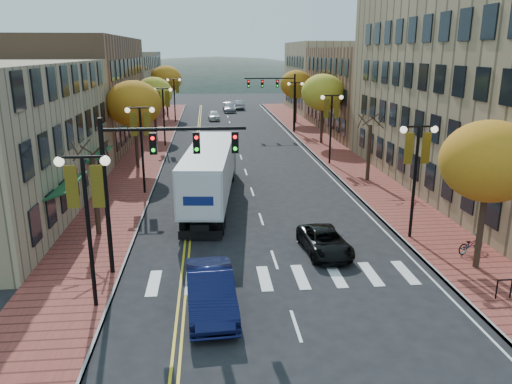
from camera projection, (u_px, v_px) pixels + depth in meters
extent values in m
plane|color=black|center=(287.00, 300.00, 20.05)|extent=(200.00, 200.00, 0.00)
cube|color=brown|center=(149.00, 149.00, 50.32)|extent=(4.00, 85.00, 0.15)
cube|color=brown|center=(324.00, 146.00, 51.98)|extent=(4.00, 85.00, 0.15)
cube|color=brown|center=(71.00, 92.00, 51.46)|extent=(12.00, 24.00, 11.00)
cube|color=#9E8966|center=(114.00, 84.00, 75.60)|extent=(12.00, 26.00, 9.50)
cube|color=brown|center=(385.00, 90.00, 60.60)|extent=(15.00, 24.00, 10.00)
cube|color=#9E8966|center=(339.00, 77.00, 81.53)|extent=(15.00, 20.00, 11.00)
cylinder|color=#382619|center=(96.00, 196.00, 26.27)|extent=(0.28, 0.28, 4.20)
cylinder|color=#382619|center=(136.00, 139.00, 41.49)|extent=(0.28, 0.28, 4.90)
ellipsoid|color=orange|center=(134.00, 104.00, 40.71)|extent=(4.48, 4.48, 3.81)
cylinder|color=#382619|center=(155.00, 116.00, 56.86)|extent=(0.28, 0.28, 4.55)
ellipsoid|color=gold|center=(154.00, 93.00, 56.14)|extent=(4.16, 4.16, 3.54)
cylinder|color=#382619|center=(167.00, 99.00, 74.03)|extent=(0.28, 0.28, 5.04)
ellipsoid|color=orange|center=(166.00, 79.00, 73.23)|extent=(4.61, 4.61, 3.92)
cylinder|color=#382619|center=(482.00, 219.00, 22.13)|extent=(0.28, 0.28, 4.55)
ellipsoid|color=orange|center=(489.00, 161.00, 21.41)|extent=(4.16, 4.16, 3.54)
cylinder|color=#382619|center=(369.00, 153.00, 37.50)|extent=(0.28, 0.28, 4.20)
cylinder|color=#382619|center=(322.00, 120.00, 52.72)|extent=(0.28, 0.28, 4.90)
ellipsoid|color=gold|center=(323.00, 92.00, 51.94)|extent=(4.48, 4.48, 3.81)
cylinder|color=#382619|center=(296.00, 105.00, 68.07)|extent=(0.28, 0.28, 4.76)
ellipsoid|color=orange|center=(296.00, 84.00, 67.31)|extent=(4.35, 4.35, 3.70)
cylinder|color=black|center=(89.00, 236.00, 18.54)|extent=(0.16, 0.16, 6.00)
cylinder|color=black|center=(82.00, 157.00, 17.72)|extent=(1.60, 0.10, 0.10)
sphere|color=#FFF2CC|center=(59.00, 162.00, 17.69)|extent=(0.36, 0.36, 0.36)
sphere|color=#FFF2CC|center=(105.00, 161.00, 17.83)|extent=(0.36, 0.36, 0.36)
cube|color=#A88A16|center=(72.00, 187.00, 17.98)|extent=(0.45, 0.03, 1.60)
cube|color=#A88A16|center=(97.00, 186.00, 18.06)|extent=(0.45, 0.03, 1.60)
cylinder|color=black|center=(142.00, 152.00, 33.86)|extent=(0.16, 0.16, 6.00)
cylinder|color=black|center=(140.00, 108.00, 33.04)|extent=(1.60, 0.10, 0.10)
sphere|color=#FFF2CC|center=(127.00, 110.00, 33.01)|extent=(0.36, 0.36, 0.36)
sphere|color=#FFF2CC|center=(152.00, 110.00, 33.16)|extent=(0.36, 0.36, 0.36)
cube|color=#A88A16|center=(134.00, 124.00, 33.30)|extent=(0.45, 0.03, 1.60)
cube|color=#A88A16|center=(147.00, 124.00, 33.38)|extent=(0.45, 0.03, 1.60)
cylinder|color=black|center=(164.00, 118.00, 51.10)|extent=(0.16, 0.16, 6.00)
cylinder|color=black|center=(162.00, 88.00, 50.28)|extent=(1.60, 0.10, 0.10)
sphere|color=#FFF2CC|center=(154.00, 90.00, 50.25)|extent=(0.36, 0.36, 0.36)
sphere|color=#FFF2CC|center=(170.00, 90.00, 50.39)|extent=(0.36, 0.36, 0.36)
cube|color=#A88A16|center=(158.00, 99.00, 50.54)|extent=(0.45, 0.03, 1.60)
cube|color=#A88A16|center=(167.00, 99.00, 50.62)|extent=(0.45, 0.03, 1.60)
cylinder|color=black|center=(175.00, 101.00, 68.33)|extent=(0.16, 0.16, 6.00)
cylinder|color=black|center=(174.00, 79.00, 67.52)|extent=(1.60, 0.10, 0.10)
sphere|color=#FFF2CC|center=(168.00, 80.00, 67.48)|extent=(0.36, 0.36, 0.36)
sphere|color=#FFF2CC|center=(180.00, 80.00, 67.63)|extent=(0.36, 0.36, 0.36)
cube|color=#A88A16|center=(171.00, 87.00, 67.77)|extent=(0.45, 0.03, 1.60)
cube|color=#A88A16|center=(177.00, 87.00, 67.86)|extent=(0.45, 0.03, 1.60)
cylinder|color=black|center=(414.00, 185.00, 25.66)|extent=(0.16, 0.16, 6.00)
cylinder|color=black|center=(419.00, 127.00, 24.84)|extent=(1.60, 0.10, 0.10)
sphere|color=#FFF2CC|center=(404.00, 130.00, 24.81)|extent=(0.36, 0.36, 0.36)
sphere|color=#FFF2CC|center=(435.00, 129.00, 24.96)|extent=(0.36, 0.36, 0.36)
cube|color=#A88A16|center=(409.00, 148.00, 25.10)|extent=(0.45, 0.03, 1.60)
cube|color=#A88A16|center=(426.00, 148.00, 25.19)|extent=(0.45, 0.03, 1.60)
cylinder|color=black|center=(331.00, 131.00, 42.90)|extent=(0.16, 0.16, 6.00)
cylinder|color=black|center=(332.00, 95.00, 42.08)|extent=(1.60, 0.10, 0.10)
sphere|color=#FFF2CC|center=(323.00, 97.00, 42.05)|extent=(0.36, 0.36, 0.36)
sphere|color=#FFF2CC|center=(341.00, 97.00, 42.20)|extent=(0.36, 0.36, 0.36)
cube|color=#A88A16|center=(326.00, 109.00, 42.34)|extent=(0.45, 0.03, 1.60)
cube|color=#A88A16|center=(337.00, 109.00, 42.42)|extent=(0.45, 0.03, 1.60)
cylinder|color=black|center=(295.00, 108.00, 60.14)|extent=(0.16, 0.16, 6.00)
cylinder|color=black|center=(296.00, 82.00, 59.32)|extent=(1.60, 0.10, 0.10)
sphere|color=#FFF2CC|center=(289.00, 84.00, 59.29)|extent=(0.36, 0.36, 0.36)
sphere|color=#FFF2CC|center=(302.00, 84.00, 59.43)|extent=(0.36, 0.36, 0.36)
cube|color=#A88A16|center=(292.00, 92.00, 59.58)|extent=(0.45, 0.03, 1.60)
cube|color=#A88A16|center=(299.00, 92.00, 59.66)|extent=(0.45, 0.03, 1.60)
cylinder|color=black|center=(107.00, 200.00, 21.28)|extent=(0.20, 0.20, 7.00)
cylinder|color=black|center=(174.00, 129.00, 20.74)|extent=(6.00, 0.14, 0.14)
cube|color=black|center=(153.00, 144.00, 20.82)|extent=(0.30, 0.25, 0.90)
sphere|color=#FF0C0C|center=(153.00, 138.00, 20.62)|extent=(0.16, 0.16, 0.16)
cube|color=black|center=(197.00, 143.00, 20.99)|extent=(0.30, 0.25, 0.90)
sphere|color=#FF0C0C|center=(196.00, 138.00, 20.79)|extent=(0.16, 0.16, 0.16)
cube|color=black|center=(235.00, 142.00, 21.14)|extent=(0.30, 0.25, 0.90)
sphere|color=#FF0C0C|center=(235.00, 137.00, 20.93)|extent=(0.16, 0.16, 0.16)
cylinder|color=black|center=(294.00, 104.00, 59.99)|extent=(0.20, 0.20, 7.00)
cylinder|color=black|center=(270.00, 78.00, 58.90)|extent=(6.00, 0.14, 0.14)
cube|color=black|center=(277.00, 83.00, 59.14)|extent=(0.30, 0.25, 0.90)
sphere|color=#FF0C0C|center=(277.00, 81.00, 58.94)|extent=(0.16, 0.16, 0.16)
cube|color=black|center=(262.00, 84.00, 58.98)|extent=(0.30, 0.25, 0.90)
sphere|color=#FF0C0C|center=(262.00, 81.00, 58.78)|extent=(0.16, 0.16, 0.16)
cube|color=black|center=(249.00, 84.00, 58.83)|extent=(0.30, 0.25, 0.90)
sphere|color=#FF0C0C|center=(249.00, 82.00, 58.63)|extent=(0.16, 0.16, 0.16)
cube|color=black|center=(210.00, 195.00, 31.72)|extent=(2.21, 12.58, 0.34)
cube|color=silver|center=(210.00, 169.00, 31.26)|extent=(3.75, 12.74, 2.70)
cube|color=black|center=(219.00, 158.00, 38.93)|extent=(2.69, 3.12, 2.41)
cylinder|color=black|center=(183.00, 226.00, 26.98)|extent=(0.43, 0.99, 0.97)
cylinder|color=black|center=(221.00, 226.00, 26.98)|extent=(0.43, 0.99, 0.97)
cylinder|color=black|center=(186.00, 219.00, 28.10)|extent=(0.43, 0.99, 0.97)
cylinder|color=black|center=(222.00, 219.00, 28.09)|extent=(0.43, 0.99, 0.97)
cylinder|color=black|center=(205.00, 175.00, 38.13)|extent=(0.43, 0.99, 0.97)
cylinder|color=black|center=(232.00, 175.00, 38.12)|extent=(0.43, 0.99, 0.97)
cylinder|color=black|center=(208.00, 169.00, 40.17)|extent=(0.43, 0.99, 0.97)
cylinder|color=black|center=(233.00, 169.00, 40.16)|extent=(0.43, 0.99, 0.97)
imported|color=#0D1135|center=(210.00, 291.00, 18.98)|extent=(2.07, 5.14, 1.66)
imported|color=black|center=(325.00, 242.00, 24.52)|extent=(2.31, 4.44, 1.20)
imported|color=white|center=(214.00, 115.00, 71.77)|extent=(1.75, 4.03, 1.35)
imported|color=#A09FA7|center=(229.00, 108.00, 81.24)|extent=(2.11, 4.90, 1.40)
imported|color=#AEAFB6|center=(239.00, 105.00, 85.34)|extent=(1.81, 4.57, 1.48)
imported|color=gray|center=(471.00, 244.00, 24.22)|extent=(1.73, 1.15, 0.86)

